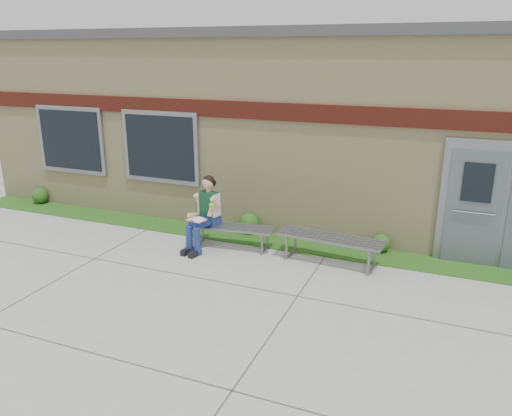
% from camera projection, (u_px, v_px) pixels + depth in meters
% --- Properties ---
extents(ground, '(80.00, 80.00, 0.00)m').
position_uv_depth(ground, '(227.00, 299.00, 7.88)').
color(ground, '#9E9E99').
rests_on(ground, ground).
extents(grass_strip, '(16.00, 0.80, 0.02)m').
position_uv_depth(grass_strip, '(282.00, 242.00, 10.17)').
color(grass_strip, '#1B4913').
rests_on(grass_strip, ground).
extents(school_building, '(16.20, 6.22, 4.20)m').
position_uv_depth(school_building, '(328.00, 119.00, 12.53)').
color(school_building, beige).
rests_on(school_building, ground).
extents(bench_left, '(1.75, 0.65, 0.45)m').
position_uv_depth(bench_left, '(231.00, 231.00, 9.85)').
color(bench_left, slate).
rests_on(bench_left, ground).
extents(bench_right, '(1.98, 0.70, 0.50)m').
position_uv_depth(bench_right, '(330.00, 243.00, 9.12)').
color(bench_right, slate).
rests_on(bench_right, ground).
extents(girl, '(0.55, 0.95, 1.45)m').
position_uv_depth(girl, '(204.00, 213.00, 9.70)').
color(girl, navy).
rests_on(girl, ground).
extents(shrub_west, '(0.40, 0.40, 0.40)m').
position_uv_depth(shrub_west, '(40.00, 195.00, 12.70)').
color(shrub_west, '#1B4913').
rests_on(shrub_west, grass_strip).
extents(shrub_mid, '(0.43, 0.43, 0.43)m').
position_uv_depth(shrub_mid, '(249.00, 223.00, 10.62)').
color(shrub_mid, '#1B4913').
rests_on(shrub_mid, grass_strip).
extents(shrub_east, '(0.35, 0.35, 0.35)m').
position_uv_depth(shrub_east, '(381.00, 243.00, 9.64)').
color(shrub_east, '#1B4913').
rests_on(shrub_east, grass_strip).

